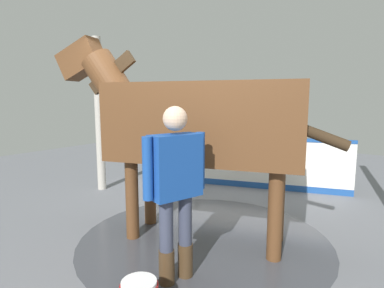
# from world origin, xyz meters

# --- Properties ---
(ground_plane) EXTENTS (16.00, 16.00, 0.02)m
(ground_plane) POSITION_xyz_m (0.00, 0.00, -0.01)
(ground_plane) COLOR slate
(wet_patch) EXTENTS (3.09, 3.09, 0.00)m
(wet_patch) POSITION_xyz_m (-0.06, -0.17, 0.00)
(wet_patch) COLOR #42444C
(wet_patch) RESTS_ON ground
(barrier_wall) EXTENTS (1.19, 4.01, 1.02)m
(barrier_wall) POSITION_xyz_m (2.35, 0.50, 0.47)
(barrier_wall) COLOR white
(barrier_wall) RESTS_ON ground
(roof_post_near) EXTENTS (0.16, 0.16, 2.87)m
(roof_post_near) POSITION_xyz_m (0.70, 2.64, 1.43)
(roof_post_near) COLOR #B7B2A8
(roof_post_near) RESTS_ON ground
(horse) EXTENTS (1.49, 3.53, 2.53)m
(horse) POSITION_xyz_m (-0.09, -0.06, 1.47)
(horse) COLOR brown
(horse) RESTS_ON ground
(handler) EXTENTS (0.64, 0.36, 1.67)m
(handler) POSITION_xyz_m (-0.97, -0.42, 0.96)
(handler) COLOR #47331E
(handler) RESTS_ON ground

